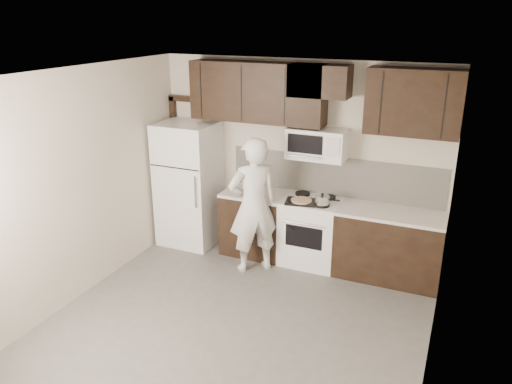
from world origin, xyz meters
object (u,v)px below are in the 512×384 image
Objects in this scene: microwave at (317,144)px; refrigerator at (189,184)px; person at (253,206)px; stove at (311,231)px.

microwave is 0.42× the size of refrigerator.
microwave is 1.15m from person.
stove is 0.52× the size of person.
stove is at bearing 175.93° from person.
stove is 0.52× the size of refrigerator.
person reaches higher than stove.
stove is 1.20m from microwave.
microwave is 2.00m from refrigerator.
refrigerator is at bearing -61.65° from person.
person is (-0.63, -0.61, -0.74)m from microwave.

